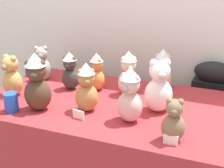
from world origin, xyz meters
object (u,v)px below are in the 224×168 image
(teddy_bear_ginger, at_px, (97,72))
(teddy_bear_ash, at_px, (42,64))
(display_table, at_px, (112,158))
(teddy_bear_cocoa, at_px, (37,83))
(teddy_bear_cream, at_px, (128,74))
(teddy_bear_snow, at_px, (159,88))
(teddy_bear_blush, at_px, (130,95))
(instrument_case, at_px, (208,123))
(teddy_bear_honey, at_px, (12,77))
(teddy_bear_mocha, at_px, (173,121))
(party_cup_blue, at_px, (11,102))
(teddy_bear_sand, at_px, (162,70))
(teddy_bear_charcoal, at_px, (70,71))
(teddy_bear_caramel, at_px, (87,88))

(teddy_bear_ginger, distance_m, teddy_bear_ash, 0.43)
(display_table, xyz_separation_m, teddy_bear_cocoa, (-0.36, -0.24, 0.56))
(teddy_bear_cream, distance_m, teddy_bear_snow, 0.29)
(teddy_bear_blush, distance_m, teddy_bear_cream, 0.36)
(teddy_bear_snow, bearing_deg, teddy_bear_cocoa, 173.56)
(instrument_case, xyz_separation_m, teddy_bear_snow, (-0.26, -0.57, 0.46))
(teddy_bear_snow, bearing_deg, teddy_bear_ash, 141.56)
(teddy_bear_honey, bearing_deg, teddy_bear_blush, 5.34)
(teddy_bear_ash, relative_size, teddy_bear_mocha, 1.12)
(teddy_bear_blush, height_order, teddy_bear_ash, teddy_bear_blush)
(display_table, distance_m, teddy_bear_cocoa, 0.71)
(display_table, height_order, teddy_bear_blush, teddy_bear_blush)
(party_cup_blue, bearing_deg, display_table, 32.49)
(teddy_bear_ash, distance_m, teddy_bear_honey, 0.30)
(teddy_bear_honey, bearing_deg, teddy_bear_cocoa, -14.27)
(display_table, bearing_deg, instrument_case, 45.73)
(teddy_bear_sand, height_order, teddy_bear_ash, teddy_bear_sand)
(teddy_bear_charcoal, bearing_deg, teddy_bear_snow, -12.25)
(teddy_bear_honey, height_order, party_cup_blue, teddy_bear_honey)
(teddy_bear_caramel, height_order, party_cup_blue, teddy_bear_caramel)
(teddy_bear_ash, relative_size, teddy_bear_caramel, 0.87)
(teddy_bear_cream, bearing_deg, teddy_bear_mocha, -79.97)
(teddy_bear_blush, xyz_separation_m, teddy_bear_snow, (0.11, 0.17, -0.01))
(teddy_bear_caramel, bearing_deg, teddy_bear_snow, -7.28)
(instrument_case, bearing_deg, teddy_bear_ash, -158.22)
(display_table, xyz_separation_m, teddy_bear_snow, (0.28, -0.01, 0.54))
(teddy_bear_caramel, distance_m, teddy_bear_mocha, 0.54)
(display_table, height_order, teddy_bear_cream, teddy_bear_cream)
(teddy_bear_ash, height_order, teddy_bear_charcoal, teddy_bear_charcoal)
(teddy_bear_blush, height_order, teddy_bear_ginger, teddy_bear_blush)
(teddy_bear_snow, xyz_separation_m, teddy_bear_caramel, (-0.38, -0.14, -0.00))
(teddy_bear_sand, xyz_separation_m, teddy_bear_ginger, (-0.40, -0.15, -0.01))
(teddy_bear_cocoa, distance_m, teddy_bear_charcoal, 0.34)
(teddy_bear_snow, distance_m, teddy_bear_honey, 0.91)
(display_table, bearing_deg, teddy_bear_ash, 162.92)
(teddy_bear_cream, height_order, teddy_bear_sand, teddy_bear_cream)
(display_table, distance_m, teddy_bear_honey, 0.82)
(display_table, relative_size, instrument_case, 1.62)
(display_table, xyz_separation_m, teddy_bear_cream, (0.05, 0.16, 0.54))
(display_table, distance_m, teddy_bear_charcoal, 0.63)
(teddy_bear_caramel, bearing_deg, display_table, 30.27)
(teddy_bear_blush, bearing_deg, teddy_bear_mocha, -13.22)
(instrument_case, xyz_separation_m, teddy_bear_ash, (-1.14, -0.37, 0.43))
(display_table, height_order, teddy_bear_mocha, teddy_bear_mocha)
(teddy_bear_ash, bearing_deg, teddy_bear_charcoal, -43.90)
(teddy_bear_mocha, bearing_deg, teddy_bear_ginger, 135.40)
(display_table, xyz_separation_m, teddy_bear_honey, (-0.62, -0.12, 0.52))
(teddy_bear_ginger, bearing_deg, teddy_bear_mocha, -5.85)
(teddy_bear_cocoa, bearing_deg, display_table, 15.08)
(party_cup_blue, bearing_deg, teddy_bear_charcoal, 69.42)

